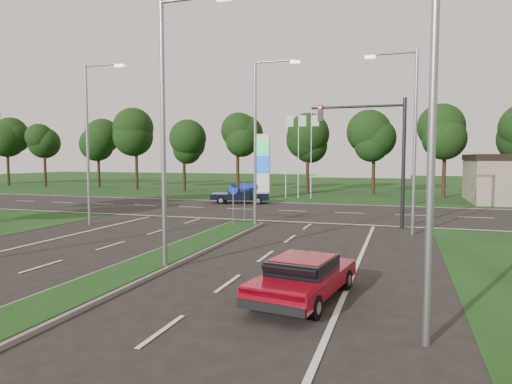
% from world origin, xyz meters
% --- Properties ---
extents(ground, '(160.00, 160.00, 0.00)m').
position_xyz_m(ground, '(0.00, 0.00, 0.00)').
color(ground, black).
rests_on(ground, ground).
extents(verge_far, '(160.00, 50.00, 0.02)m').
position_xyz_m(verge_far, '(0.00, 55.00, 0.00)').
color(verge_far, black).
rests_on(verge_far, ground).
extents(cross_road, '(160.00, 12.00, 0.02)m').
position_xyz_m(cross_road, '(0.00, 24.00, 0.00)').
color(cross_road, black).
rests_on(cross_road, ground).
extents(median_kerb, '(2.00, 26.00, 0.12)m').
position_xyz_m(median_kerb, '(0.00, 4.00, 0.06)').
color(median_kerb, slate).
rests_on(median_kerb, ground).
extents(streetlight_median_near, '(2.53, 0.22, 9.00)m').
position_xyz_m(streetlight_median_near, '(1.00, 6.00, 5.08)').
color(streetlight_median_near, gray).
rests_on(streetlight_median_near, ground).
extents(streetlight_median_far, '(2.53, 0.22, 9.00)m').
position_xyz_m(streetlight_median_far, '(1.00, 16.00, 5.08)').
color(streetlight_median_far, gray).
rests_on(streetlight_median_far, ground).
extents(streetlight_left_far, '(2.53, 0.22, 9.00)m').
position_xyz_m(streetlight_left_far, '(-8.30, 14.00, 5.08)').
color(streetlight_left_far, gray).
rests_on(streetlight_left_far, ground).
extents(streetlight_right_far, '(2.53, 0.22, 9.00)m').
position_xyz_m(streetlight_right_far, '(8.80, 16.00, 5.08)').
color(streetlight_right_far, gray).
rests_on(streetlight_right_far, ground).
extents(streetlight_right_near, '(2.53, 0.22, 9.00)m').
position_xyz_m(streetlight_right_near, '(8.80, 2.00, 5.08)').
color(streetlight_right_near, gray).
rests_on(streetlight_right_near, ground).
extents(traffic_signal, '(5.10, 0.42, 7.00)m').
position_xyz_m(traffic_signal, '(7.19, 18.00, 4.65)').
color(traffic_signal, black).
rests_on(traffic_signal, ground).
extents(median_signs, '(1.16, 1.76, 2.38)m').
position_xyz_m(median_signs, '(0.00, 16.40, 1.71)').
color(median_signs, gray).
rests_on(median_signs, ground).
extents(gas_pylon, '(5.80, 1.26, 8.00)m').
position_xyz_m(gas_pylon, '(-3.79, 33.05, 3.20)').
color(gas_pylon, silver).
rests_on(gas_pylon, ground).
extents(treeline_far, '(6.00, 6.00, 9.90)m').
position_xyz_m(treeline_far, '(0.10, 39.93, 6.83)').
color(treeline_far, black).
rests_on(treeline_far, ground).
extents(red_sedan, '(2.37, 4.48, 1.17)m').
position_xyz_m(red_sedan, '(6.00, 4.18, 0.63)').
color(red_sedan, maroon).
rests_on(red_sedan, ground).
extents(navy_sedan, '(5.09, 3.09, 1.31)m').
position_xyz_m(navy_sedan, '(-4.36, 28.01, 0.70)').
color(navy_sedan, black).
rests_on(navy_sedan, ground).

